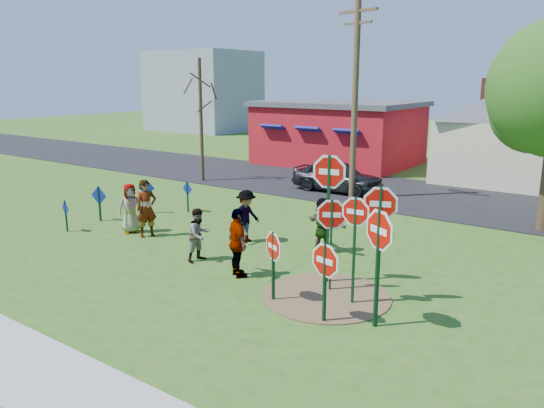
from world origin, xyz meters
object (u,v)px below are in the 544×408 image
(stop_sign_b, at_px, (329,186))
(suv, at_px, (337,176))
(stop_sign_c, at_px, (355,226))
(person_b, at_px, (146,208))
(utility_pole, at_px, (355,96))
(stop_sign_d, at_px, (380,215))
(stop_sign_a, at_px, (273,252))
(person_a, at_px, (130,208))

(stop_sign_b, xyz_separation_m, suv, (-5.32, 10.30, -1.83))
(stop_sign_c, xyz_separation_m, suv, (-6.51, 11.14, -1.16))
(person_b, distance_m, utility_pole, 10.41)
(stop_sign_d, xyz_separation_m, suv, (-6.94, 10.74, -1.39))
(stop_sign_b, distance_m, suv, 11.74)
(person_b, bearing_deg, suv, 11.69)
(utility_pole, bearing_deg, stop_sign_c, -62.79)
(stop_sign_d, bearing_deg, stop_sign_b, 143.61)
(stop_sign_d, relative_size, utility_pole, 0.35)
(stop_sign_c, relative_size, suv, 0.63)
(stop_sign_c, distance_m, stop_sign_d, 0.63)
(stop_sign_a, xyz_separation_m, suv, (-4.86, 12.08, -0.47))
(stop_sign_d, distance_m, person_a, 9.64)
(stop_sign_c, height_order, person_b, stop_sign_c)
(stop_sign_d, distance_m, utility_pole, 11.66)
(suv, bearing_deg, utility_pole, -124.20)
(stop_sign_c, xyz_separation_m, stop_sign_d, (0.43, 0.40, 0.23))
(stop_sign_d, xyz_separation_m, utility_pole, (-5.72, 9.89, 2.34))
(stop_sign_c, xyz_separation_m, utility_pole, (-5.29, 10.29, 2.57))
(stop_sign_a, distance_m, utility_pole, 12.25)
(stop_sign_a, height_order, stop_sign_b, stop_sign_b)
(stop_sign_a, relative_size, person_a, 1.07)
(person_a, height_order, utility_pole, utility_pole)
(person_a, bearing_deg, suv, 15.65)
(stop_sign_b, distance_m, person_a, 8.11)
(stop_sign_b, height_order, person_a, stop_sign_b)
(utility_pole, bearing_deg, person_a, -112.27)
(stop_sign_c, height_order, stop_sign_d, stop_sign_d)
(stop_sign_b, relative_size, stop_sign_d, 1.19)
(stop_sign_d, xyz_separation_m, person_a, (-9.54, 0.57, -1.31))
(person_a, xyz_separation_m, person_b, (0.84, -0.01, 0.11))
(stop_sign_b, bearing_deg, stop_sign_c, -49.69)
(stop_sign_a, bearing_deg, suv, 138.57)
(person_b, relative_size, suv, 0.45)
(stop_sign_a, relative_size, suv, 0.43)
(stop_sign_b, relative_size, stop_sign_c, 1.30)
(stop_sign_b, height_order, stop_sign_c, stop_sign_b)
(stop_sign_a, bearing_deg, person_a, -167.71)
(person_a, height_order, suv, person_a)
(stop_sign_a, xyz_separation_m, person_a, (-7.46, 1.91, -0.38))
(stop_sign_c, relative_size, person_b, 1.40)
(stop_sign_c, distance_m, person_a, 9.22)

